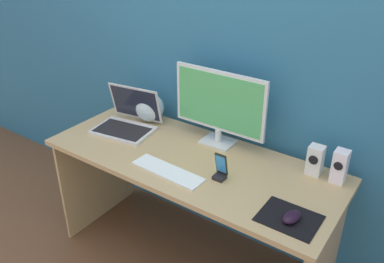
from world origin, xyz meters
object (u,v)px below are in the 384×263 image
Objects in this scene: speaker_right at (340,166)px; speaker_near_monitor at (315,160)px; keyboard_external at (168,171)px; mouse at (292,217)px; laptop at (127,121)px; fishbowl at (150,108)px; phone_in_dock at (220,170)px; monitor at (219,105)px.

speaker_near_monitor is at bearing -179.97° from speaker_right.
mouse reaches higher than keyboard_external.
laptop is (-1.09, -0.17, -0.03)m from speaker_near_monitor.
fishbowl is at bearing -179.85° from speaker_near_monitor.
speaker_near_monitor is 1.05m from fishbowl.
speaker_right is 1.10× the size of speaker_near_monitor.
phone_in_dock is (0.24, 0.10, 0.04)m from keyboard_external.
speaker_near_monitor is at bearing 0.82° from monitor.
fishbowl is at bearing -179.86° from speaker_right.
speaker_right is 1.68× the size of mouse.
speaker_near_monitor is at bearing 108.37° from mouse.
phone_in_dock is at bearing -23.25° from fishbowl.
speaker_right is 0.12m from speaker_near_monitor.
speaker_right is 0.41m from mouse.
monitor is at bearing 85.65° from keyboard_external.
laptop is at bearing -163.59° from monitor.
laptop reaches higher than mouse.
laptop is 0.17m from fishbowl.
keyboard_external is at bearing -25.86° from laptop.
fishbowl is (-0.50, 0.01, -0.15)m from monitor.
fishbowl is 1.17m from mouse.
speaker_right reaches higher than speaker_near_monitor.
monitor is 0.59m from laptop.
fishbowl reaches higher than speaker_right.
fishbowl is at bearing 179.42° from monitor.
mouse is (0.60, -0.39, -0.21)m from monitor.
laptop reaches higher than keyboard_external.
monitor is 3.59× the size of speaker_near_monitor.
monitor is at bearing 123.49° from phone_in_dock.
laptop reaches higher than phone_in_dock.
laptop is 1.16m from mouse.
phone_in_dock is at bearing 177.38° from mouse.
laptop is 2.77× the size of phone_in_dock.
mouse is (-0.07, -0.40, -0.06)m from speaker_right.
fishbowl reaches higher than speaker_near_monitor.
laptop reaches higher than fishbowl.
monitor reaches higher than speaker_near_monitor.
phone_in_dock is (0.69, -0.30, -0.04)m from fishbowl.
monitor reaches higher than mouse.
speaker_near_monitor is at bearing 8.70° from laptop.
phone_in_dock is (0.19, -0.29, -0.18)m from monitor.
laptop is at bearing -103.53° from fishbowl.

